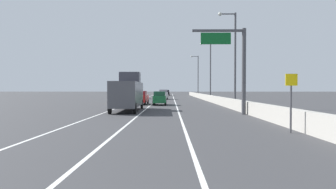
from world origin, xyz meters
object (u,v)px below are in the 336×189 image
at_px(car_black_2, 167,93).
at_px(overhead_sign_gantry, 235,60).
at_px(car_green_3, 160,98).
at_px(car_gray_4, 139,94).
at_px(lamp_post_right_third, 209,68).
at_px(car_red_5, 141,98).
at_px(car_yellow_1, 124,97).
at_px(box_truck, 128,93).
at_px(speed_advisory_sign, 291,98).
at_px(lamp_post_right_second, 233,54).
at_px(lamp_post_right_fourth, 197,74).
at_px(car_silver_0, 163,94).

bearing_deg(car_black_2, overhead_sign_gantry, -84.08).
bearing_deg(car_green_3, car_gray_4, 102.53).
height_order(lamp_post_right_third, car_red_5, lamp_post_right_third).
xyz_separation_m(lamp_post_right_third, car_yellow_1, (-14.94, -10.06, -5.44)).
xyz_separation_m(overhead_sign_gantry, car_green_3, (-7.14, 14.55, -3.79)).
bearing_deg(box_truck, car_gray_4, 94.39).
bearing_deg(speed_advisory_sign, car_red_5, 111.34).
bearing_deg(lamp_post_right_second, car_green_3, 146.92).
bearing_deg(car_black_2, car_yellow_1, -97.69).
relative_size(lamp_post_right_second, car_gray_4, 2.42).
height_order(lamp_post_right_fourth, car_green_3, lamp_post_right_fourth).
bearing_deg(car_yellow_1, lamp_post_right_fourth, 65.45).
bearing_deg(lamp_post_right_third, overhead_sign_gantry, -93.52).
height_order(lamp_post_right_third, car_gray_4, lamp_post_right_third).
height_order(speed_advisory_sign, car_gray_4, speed_advisory_sign).
bearing_deg(car_silver_0, lamp_post_right_fourth, 62.22).
bearing_deg(box_truck, lamp_post_right_third, 66.04).
height_order(lamp_post_right_second, car_green_3, lamp_post_right_second).
bearing_deg(car_gray_4, lamp_post_right_third, -30.93).
relative_size(lamp_post_right_second, car_green_3, 2.70).
relative_size(lamp_post_right_fourth, box_truck, 1.30).
distance_m(car_silver_0, car_red_5, 20.38).
height_order(car_black_2, car_red_5, car_red_5).
height_order(car_silver_0, car_green_3, car_silver_0).
distance_m(car_green_3, car_red_5, 3.13).
bearing_deg(lamp_post_right_fourth, car_yellow_1, -114.55).
relative_size(car_yellow_1, car_green_3, 1.04).
height_order(car_yellow_1, car_gray_4, car_gray_4).
xyz_separation_m(lamp_post_right_third, car_black_2, (-8.78, 35.55, -5.44)).
distance_m(car_gray_4, box_truck, 35.61).
bearing_deg(car_yellow_1, lamp_post_right_third, 33.95).
xyz_separation_m(lamp_post_right_fourth, car_gray_4, (-14.33, -13.31, -5.32)).
height_order(car_yellow_1, car_red_5, car_red_5).
bearing_deg(lamp_post_right_fourth, car_black_2, 122.23).
relative_size(car_red_5, box_truck, 0.55).
height_order(overhead_sign_gantry, box_truck, overhead_sign_gantry).
distance_m(lamp_post_right_second, car_gray_4, 34.43).
distance_m(car_yellow_1, car_black_2, 46.03).
relative_size(speed_advisory_sign, box_truck, 0.35).
bearing_deg(car_silver_0, car_green_3, -89.93).
relative_size(overhead_sign_gantry, car_red_5, 1.59).
relative_size(lamp_post_right_fourth, car_black_2, 2.38).
relative_size(overhead_sign_gantry, car_yellow_1, 1.73).
bearing_deg(lamp_post_right_fourth, car_gray_4, -137.13).
bearing_deg(car_black_2, car_green_3, -90.28).
height_order(lamp_post_right_second, car_silver_0, lamp_post_right_second).
bearing_deg(lamp_post_right_second, speed_advisory_sign, -93.79).
bearing_deg(lamp_post_right_fourth, car_silver_0, -117.78).
relative_size(speed_advisory_sign, car_yellow_1, 0.69).
bearing_deg(car_gray_4, box_truck, -85.61).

